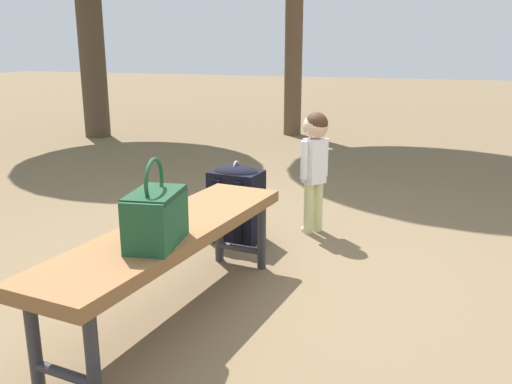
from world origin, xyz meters
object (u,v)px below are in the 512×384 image
object	(u,v)px
child_standing	(315,154)
handbag	(156,215)
park_bench	(171,238)
backpack_large	(237,201)

from	to	relation	value
child_standing	handbag	bearing A→B (deg)	171.37
park_bench	child_standing	bearing A→B (deg)	-12.35
park_bench	handbag	xyz separation A→B (m)	(-0.22, -0.06, 0.18)
park_bench	handbag	world-z (taller)	handbag
park_bench	backpack_large	size ratio (longest dim) A/B	3.01
handbag	child_standing	size ratio (longest dim) A/B	0.44
handbag	backpack_large	distance (m)	1.34
park_bench	backpack_large	distance (m)	1.08
backpack_large	handbag	bearing A→B (deg)	-172.01
handbag	backpack_large	bearing A→B (deg)	7.99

